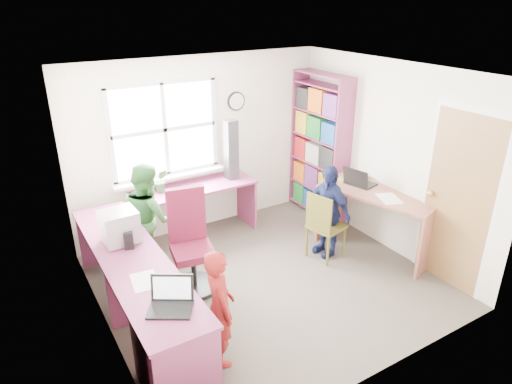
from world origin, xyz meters
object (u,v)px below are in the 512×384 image
right_desk (378,208)px  swivel_chair (191,247)px  wooden_chair (323,224)px  person_green (149,219)px  l_desk (168,297)px  laptop_right (358,181)px  bookshelf (319,150)px  person_navy (328,211)px  laptop_left (171,300)px  cd_tower (231,150)px  potted_plant (161,181)px  person_red (219,308)px  crt_monitor (120,227)px

right_desk → swivel_chair: swivel_chair is taller
wooden_chair → person_green: person_green is taller
wooden_chair → person_green: bearing=141.6°
l_desk → laptop_right: laptop_right is taller
wooden_chair → bookshelf: bearing=41.1°
l_desk → person_navy: (2.30, 0.44, 0.15)m
l_desk → wooden_chair: 2.21m
laptop_left → person_green: 1.81m
cd_tower → potted_plant: 1.04m
person_red → person_navy: person_navy is taller
crt_monitor → person_navy: size_ratio=0.30×
l_desk → person_red: (0.28, -0.53, 0.11)m
crt_monitor → laptop_right: size_ratio=0.86×
l_desk → person_navy: bearing=10.9°
person_red → person_green: size_ratio=0.84×
bookshelf → person_green: (-2.69, -0.23, -0.32)m
laptop_left → cd_tower: cd_tower is taller
bookshelf → laptop_left: bookshelf is taller
right_desk → swivel_chair: bearing=149.7°
laptop_right → potted_plant: size_ratio=1.35×
bookshelf → laptop_right: (-0.15, -1.01, -0.11)m
l_desk → laptop_left: size_ratio=6.50×
laptop_left → person_green: bearing=109.0°
potted_plant → person_red: size_ratio=0.28×
cd_tower → person_green: cd_tower is taller
wooden_chair → person_red: size_ratio=0.79×
l_desk → laptop_right: bearing=9.4°
cd_tower → person_navy: (0.67, -1.28, -0.56)m
right_desk → person_green: (-2.63, 1.07, 0.08)m
person_green → laptop_right: bearing=-109.9°
person_green → person_navy: bearing=-114.2°
bookshelf → person_navy: bookshelf is taller
swivel_chair → cd_tower: (1.09, 1.04, 0.66)m
person_red → l_desk: bearing=38.0°
laptop_right → person_green: bearing=58.6°
cd_tower → person_green: bearing=-163.5°
right_desk → potted_plant: potted_plant is taller
crt_monitor → laptop_left: bearing=-90.0°
crt_monitor → l_desk: bearing=-77.9°
wooden_chair → laptop_left: laptop_left is taller
crt_monitor → potted_plant: size_ratio=1.16×
laptop_right → swivel_chair: bearing=70.2°
laptop_left → person_navy: (2.44, 0.96, -0.21)m
laptop_right → person_red: size_ratio=0.37×
bookshelf → swivel_chair: bookshelf is taller
l_desk → person_navy: 2.35m
laptop_left → person_red: bearing=30.0°
wooden_chair → laptop_right: laptop_right is taller
laptop_left → person_navy: size_ratio=0.38×
cd_tower → potted_plant: cd_tower is taller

